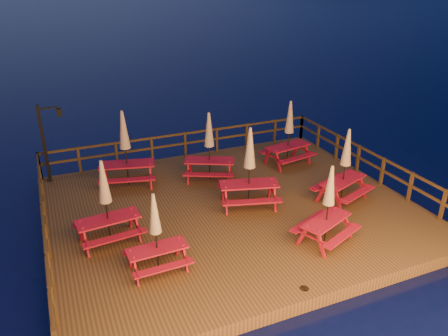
# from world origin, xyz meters

# --- Properties ---
(ground) EXTENTS (500.00, 500.00, 0.00)m
(ground) POSITION_xyz_m (0.00, 0.00, 0.00)
(ground) COLOR #050B31
(ground) RESTS_ON ground
(deck) EXTENTS (12.00, 10.00, 0.40)m
(deck) POSITION_xyz_m (0.00, 0.00, 0.20)
(deck) COLOR #462D16
(deck) RESTS_ON ground
(deck_piles) EXTENTS (11.44, 9.44, 1.40)m
(deck_piles) POSITION_xyz_m (0.00, 0.00, -0.30)
(deck_piles) COLOR #322210
(deck_piles) RESTS_ON ground
(railing) EXTENTS (11.80, 9.75, 1.10)m
(railing) POSITION_xyz_m (0.00, 1.78, 1.16)
(railing) COLOR #322210
(railing) RESTS_ON deck
(lamp_post) EXTENTS (0.85, 0.18, 3.00)m
(lamp_post) POSITION_xyz_m (-5.39, 4.55, 2.20)
(lamp_post) COLOR black
(lamp_post) RESTS_ON deck
(picnic_table_0) EXTENTS (1.65, 1.37, 2.29)m
(picnic_table_0) POSITION_xyz_m (-3.19, -2.38, 1.59)
(picnic_table_0) COLOR maroon
(picnic_table_0) RESTS_ON deck
(picnic_table_1) EXTENTS (2.35, 2.09, 2.88)m
(picnic_table_1) POSITION_xyz_m (-2.85, 3.06, 1.90)
(picnic_table_1) COLOR maroon
(picnic_table_1) RESTS_ON deck
(picnic_table_2) EXTENTS (2.11, 1.94, 2.44)m
(picnic_table_2) POSITION_xyz_m (1.73, -2.99, 1.67)
(picnic_table_2) COLOR maroon
(picnic_table_2) RESTS_ON deck
(picnic_table_3) EXTENTS (2.12, 1.84, 2.69)m
(picnic_table_3) POSITION_xyz_m (3.66, 2.44, 1.80)
(picnic_table_3) COLOR maroon
(picnic_table_3) RESTS_ON deck
(picnic_table_4) EXTENTS (2.24, 2.04, 2.62)m
(picnic_table_4) POSITION_xyz_m (3.78, -1.06, 1.76)
(picnic_table_4) COLOR maroon
(picnic_table_4) RESTS_ON deck
(picnic_table_5) EXTENTS (2.34, 2.10, 2.81)m
(picnic_table_5) POSITION_xyz_m (0.59, -0.16, 1.86)
(picnic_table_5) COLOR maroon
(picnic_table_5) RESTS_ON deck
(picnic_table_6) EXTENTS (2.35, 2.20, 2.67)m
(picnic_table_6) POSITION_xyz_m (0.14, 2.31, 1.79)
(picnic_table_6) COLOR maroon
(picnic_table_6) RESTS_ON deck
(picnic_table_7) EXTENTS (1.97, 1.68, 2.61)m
(picnic_table_7) POSITION_xyz_m (-4.14, -0.51, 1.75)
(picnic_table_7) COLOR maroon
(picnic_table_7) RESTS_ON deck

